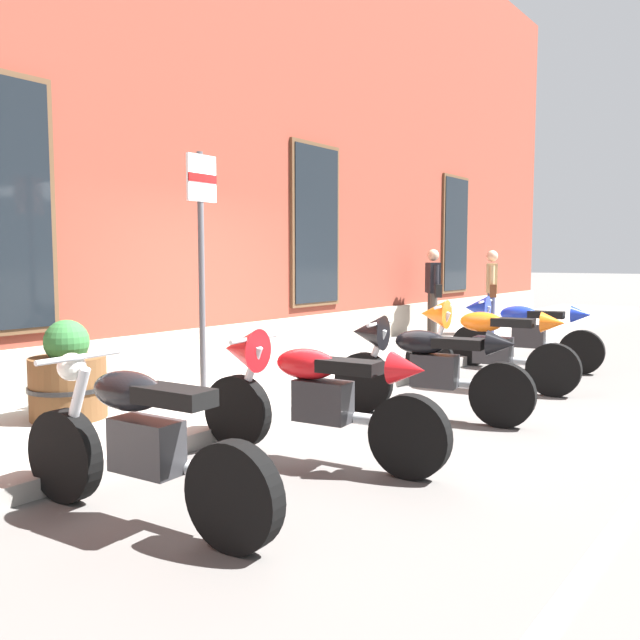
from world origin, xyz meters
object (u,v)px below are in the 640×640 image
motorcycle_blue_sport (519,330)px  pedestrian_tan_coat (492,288)px  pedestrian_dark_jacket (433,288)px  barrel_planter (68,379)px  parking_sign (202,244)px  motorcycle_red_sport (307,391)px  motorcycle_black_naked (139,444)px  motorcycle_orange_sport (482,342)px  motorcycle_black_sport (422,363)px

motorcycle_blue_sport → pedestrian_tan_coat: bearing=28.6°
pedestrian_dark_jacket → barrel_planter: (-7.91, -0.31, -0.55)m
parking_sign → barrel_planter: bearing=148.3°
pedestrian_tan_coat → parking_sign: (-7.70, -0.15, 0.69)m
pedestrian_dark_jacket → parking_sign: (-6.85, -0.96, 0.68)m
motorcycle_red_sport → parking_sign: 2.04m
parking_sign → motorcycle_blue_sport: bearing=-16.4°
motorcycle_black_naked → pedestrian_tan_coat: 9.92m
motorcycle_black_naked → motorcycle_blue_sport: (6.88, 0.14, 0.08)m
motorcycle_black_naked → motorcycle_red_sport: size_ratio=0.94×
parking_sign → motorcycle_red_sport: bearing=-105.5°
pedestrian_tan_coat → barrel_planter: (-8.76, 0.50, -0.53)m
motorcycle_red_sport → motorcycle_blue_sport: bearing=2.1°
pedestrian_dark_jacket → barrel_planter: 7.94m
motorcycle_black_naked → pedestrian_dark_jacket: 9.27m
motorcycle_orange_sport → motorcycle_red_sport: bearing=-179.5°
motorcycle_black_naked → parking_sign: parking_sign is taller
parking_sign → pedestrian_tan_coat: bearing=1.1°
motorcycle_black_naked → motorcycle_blue_sport: 6.88m
motorcycle_black_naked → barrel_planter: barrel_planter is taller
motorcycle_red_sport → motorcycle_black_sport: bearing=-2.4°
motorcycle_orange_sport → motorcycle_blue_sport: size_ratio=1.00×
motorcycle_black_naked → motorcycle_black_sport: motorcycle_black_sport is taller
pedestrian_tan_coat → motorcycle_black_naked: bearing=-170.0°
motorcycle_red_sport → motorcycle_blue_sport: motorcycle_blue_sport is taller
motorcycle_orange_sport → pedestrian_tan_coat: bearing=20.6°
motorcycle_black_sport → motorcycle_blue_sport: size_ratio=0.95×
pedestrian_tan_coat → motorcycle_black_sport: bearing=-163.9°
motorcycle_blue_sport → motorcycle_black_naked: bearing=-178.8°
motorcycle_orange_sport → motorcycle_blue_sport: 1.75m
motorcycle_blue_sport → parking_sign: size_ratio=0.87×
motorcycle_black_naked → motorcycle_blue_sport: size_ratio=0.95×
motorcycle_black_naked → parking_sign: size_ratio=0.83×
motorcycle_orange_sport → barrel_planter: motorcycle_orange_sport is taller
motorcycle_black_naked → motorcycle_red_sport: 1.60m
motorcycle_black_naked → motorcycle_blue_sport: bearing=1.2°
motorcycle_red_sport → motorcycle_orange_sport: bearing=0.5°
motorcycle_black_sport → motorcycle_orange_sport: size_ratio=0.95×
motorcycle_red_sport → parking_sign: (0.45, 1.61, 1.17)m
motorcycle_red_sport → pedestrian_tan_coat: bearing=12.2°
motorcycle_black_naked → motorcycle_orange_sport: bearing=-0.2°
pedestrian_tan_coat → barrel_planter: 8.79m
motorcycle_blue_sport → barrel_planter: motorcycle_blue_sport is taller
motorcycle_blue_sport → pedestrian_dark_jacket: pedestrian_dark_jacket is taller
motorcycle_blue_sport → pedestrian_tan_coat: 3.30m
motorcycle_black_sport → motorcycle_blue_sport: (3.50, 0.27, 0.01)m
pedestrian_dark_jacket → motorcycle_blue_sport: bearing=-130.4°
motorcycle_black_sport → motorcycle_orange_sport: 1.76m
motorcycle_black_sport → pedestrian_tan_coat: size_ratio=1.27×
motorcycle_black_naked → motorcycle_black_sport: 3.39m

